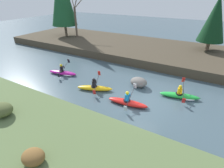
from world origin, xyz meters
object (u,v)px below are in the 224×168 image
(kayaker_lead, at_px, (181,96))
(kayaker_trailing, at_px, (95,88))
(kayaker_far_back, at_px, (64,73))
(kayaker_middle, at_px, (128,102))
(boulder_midstream, at_px, (139,82))

(kayaker_lead, xyz_separation_m, kayaker_trailing, (-5.94, -2.08, 0.02))
(kayaker_trailing, bearing_deg, kayaker_lead, -2.68)
(kayaker_far_back, bearing_deg, kayaker_lead, -5.95)
(kayaker_middle, distance_m, boulder_midstream, 2.78)
(kayaker_far_back, height_order, boulder_midstream, kayaker_far_back)
(kayaker_trailing, bearing_deg, boulder_midstream, 17.54)
(kayaker_lead, distance_m, boulder_midstream, 3.29)
(kayaker_middle, bearing_deg, boulder_midstream, 90.95)
(kayaker_trailing, bearing_deg, kayaker_middle, -32.39)
(kayaker_middle, xyz_separation_m, boulder_midstream, (-0.36, 2.75, 0.16))
(kayaker_far_back, bearing_deg, kayaker_trailing, -25.33)
(kayaker_lead, bearing_deg, boulder_midstream, 164.46)
(kayaker_trailing, bearing_deg, kayaker_far_back, 145.18)
(kayaker_trailing, distance_m, boulder_midstream, 3.46)
(kayaker_lead, bearing_deg, kayaker_far_back, 173.04)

